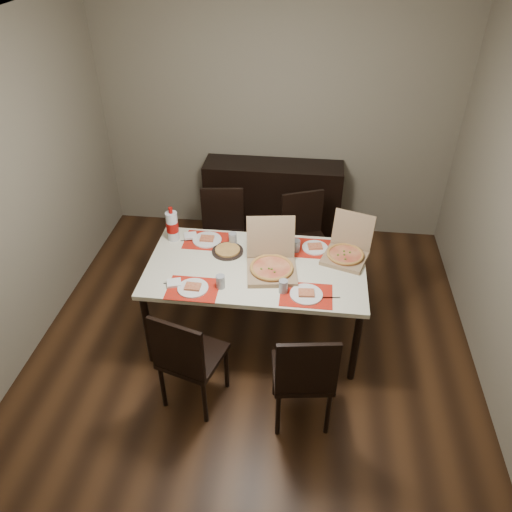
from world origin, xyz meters
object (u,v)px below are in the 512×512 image
chair_near_right (304,375)px  chair_far_left (222,231)px  sideboard (273,201)px  chair_far_right (305,235)px  chair_near_left (187,357)px  pizza_box_center (271,264)px  dip_bowl (261,252)px  soda_bottle (172,226)px  dining_table (256,272)px

chair_near_right → chair_far_left: 1.97m
chair_near_right → sideboard: bearing=100.1°
chair_far_right → chair_near_left: bearing=-114.6°
chair_far_left → pizza_box_center: (0.57, -0.90, 0.30)m
chair_far_right → dip_bowl: size_ratio=8.86×
chair_far_left → soda_bottle: bearing=-122.0°
chair_near_right → chair_far_right: size_ratio=1.00×
dining_table → chair_near_left: (-0.40, -0.84, -0.17)m
chair_far_right → dining_table: bearing=-113.6°
chair_far_right → pizza_box_center: size_ratio=1.90×
chair_far_right → dip_bowl: bearing=-117.2°
chair_near_right → dip_bowl: bearing=111.3°
dining_table → dip_bowl: size_ratio=17.14×
sideboard → chair_far_right: size_ratio=1.61×
chair_near_left → soda_bottle: soda_bottle is taller
chair_far_left → soda_bottle: 0.74m
dining_table → chair_far_left: bearing=117.4°
soda_bottle → chair_far_right: bearing=25.9°
dining_table → chair_far_right: (0.38, 0.87, -0.17)m
dining_table → pizza_box_center: 0.19m
sideboard → pizza_box_center: (0.14, -1.67, 0.36)m
sideboard → soda_bottle: 1.58m
sideboard → chair_far_right: chair_far_right is taller
chair_near_left → dip_bowl: size_ratio=8.86×
sideboard → soda_bottle: bearing=-120.4°
chair_far_left → soda_bottle: (-0.34, -0.54, 0.37)m
sideboard → pizza_box_center: bearing=-85.3°
chair_far_left → pizza_box_center: pizza_box_center is taller
sideboard → dip_bowl: bearing=-88.9°
dip_bowl → dining_table: bearing=-97.4°
dining_table → chair_far_right: 0.97m
chair_far_left → soda_bottle: size_ratio=2.90×
chair_near_left → chair_far_left: bearing=91.3°
dining_table → soda_bottle: (-0.78, 0.31, 0.20)m
pizza_box_center → soda_bottle: (-0.91, 0.36, 0.08)m
chair_near_left → chair_far_left: size_ratio=1.00×
dining_table → chair_far_right: chair_far_right is taller
pizza_box_center → dip_bowl: 0.25m
chair_far_right → pizza_box_center: pizza_box_center is taller
chair_near_right → pizza_box_center: pizza_box_center is taller
chair_near_left → chair_far_left: (-0.04, 1.69, 0.00)m
pizza_box_center → dip_bowl: size_ratio=4.67×
chair_near_left → dip_bowl: (0.43, 1.02, 0.25)m
soda_bottle → chair_near_left: bearing=-72.0°
chair_near_right → soda_bottle: size_ratio=2.90×
sideboard → chair_near_left: bearing=-99.2°
chair_near_left → chair_far_right: (0.78, 1.72, 0.00)m
sideboard → chair_near_right: (0.45, -2.53, 0.06)m
dining_table → dip_bowl: (0.02, 0.18, 0.08)m
sideboard → chair_near_left: chair_near_left is taller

